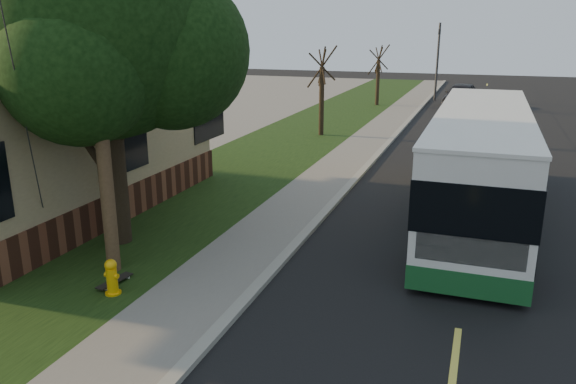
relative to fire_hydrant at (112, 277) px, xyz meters
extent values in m
plane|color=black|center=(2.60, 0.00, -0.43)|extent=(120.00, 120.00, 0.00)
cube|color=black|center=(6.60, 10.00, -0.43)|extent=(8.00, 80.00, 0.01)
cube|color=gray|center=(2.60, 10.00, -0.37)|extent=(0.25, 80.00, 0.12)
cube|color=slate|center=(1.60, 10.00, -0.39)|extent=(2.00, 80.00, 0.08)
cube|color=black|center=(-1.90, 10.00, -0.40)|extent=(5.00, 80.00, 0.07)
cube|color=slate|center=(-11.90, 10.00, -0.41)|extent=(15.00, 80.00, 0.04)
cylinder|color=#F2B10C|center=(0.00, 0.00, -0.09)|extent=(0.22, 0.22, 0.55)
sphere|color=#F2B10C|center=(0.00, 0.00, 0.26)|extent=(0.24, 0.24, 0.24)
cylinder|color=#F2B10C|center=(0.00, 0.00, 0.04)|extent=(0.30, 0.10, 0.10)
cylinder|color=#F2B10C|center=(0.00, 0.00, 0.04)|extent=(0.10, 0.18, 0.10)
cylinder|color=#F2B10C|center=(0.00, 0.00, -0.34)|extent=(0.32, 0.32, 0.04)
cylinder|color=#473321|center=(-0.70, 1.00, 4.14)|extent=(0.30, 0.30, 9.00)
cylinder|color=#2D2D30|center=(-1.60, -0.10, 3.37)|extent=(2.52, 3.21, 7.60)
cylinder|color=black|center=(-1.60, 2.50, 1.64)|extent=(0.56, 0.56, 4.00)
sphere|color=black|center=(-1.60, 2.50, 4.84)|extent=(5.20, 5.20, 5.20)
sphere|color=black|center=(-0.20, 3.10, 4.24)|extent=(3.60, 3.60, 3.60)
sphere|color=black|center=(-2.80, 2.10, 4.54)|extent=(3.80, 3.80, 3.80)
sphere|color=black|center=(-1.30, 1.20, 3.94)|extent=(3.20, 3.20, 3.20)
sphere|color=black|center=(-2.20, 3.90, 5.24)|extent=(3.40, 3.40, 3.40)
cylinder|color=black|center=(-0.90, 18.00, 1.29)|extent=(0.24, 0.24, 3.30)
cylinder|color=black|center=(-0.90, 18.00, 2.94)|extent=(1.38, 0.57, 2.01)
cylinder|color=black|center=(-0.90, 18.00, 2.94)|extent=(0.74, 1.21, 1.58)
cylinder|color=black|center=(-0.90, 18.00, 2.94)|extent=(0.65, 1.05, 1.95)
cylinder|color=black|center=(-0.90, 18.00, 2.94)|extent=(1.28, 0.53, 1.33)
cylinder|color=black|center=(-0.90, 18.00, 2.94)|extent=(0.75, 1.21, 1.70)
cylinder|color=black|center=(-0.40, 30.00, 1.15)|extent=(0.24, 0.24, 3.03)
cylinder|color=black|center=(-0.40, 30.00, 2.66)|extent=(1.38, 0.57, 2.01)
cylinder|color=black|center=(-0.40, 30.00, 2.66)|extent=(0.74, 1.21, 1.58)
cylinder|color=black|center=(-0.40, 30.00, 2.66)|extent=(0.65, 1.05, 1.95)
cylinder|color=black|center=(-0.40, 30.00, 2.66)|extent=(1.28, 0.53, 1.33)
cylinder|color=black|center=(-0.40, 30.00, 2.66)|extent=(0.75, 1.21, 1.70)
cylinder|color=#2D2D30|center=(3.10, 34.00, 2.32)|extent=(0.16, 0.16, 5.50)
imported|color=black|center=(3.10, 34.00, 4.07)|extent=(0.18, 0.22, 1.10)
cube|color=silver|center=(6.66, 7.58, 1.29)|extent=(2.33, 11.18, 2.51)
cube|color=#175225|center=(6.66, 7.58, -0.01)|extent=(2.35, 11.20, 0.51)
cube|color=black|center=(6.66, 7.58, 1.48)|extent=(2.37, 11.22, 1.02)
cube|color=black|center=(6.66, 2.02, 1.15)|extent=(2.03, 0.06, 1.49)
cube|color=yellow|center=(6.66, 2.03, 2.41)|extent=(1.49, 0.06, 0.33)
cube|color=#FFF2CC|center=(5.96, 2.01, 0.08)|extent=(0.23, 0.04, 0.14)
cube|color=#FFF2CC|center=(7.36, 2.01, 0.08)|extent=(0.23, 0.04, 0.14)
cube|color=silver|center=(6.66, 7.58, 2.57)|extent=(2.38, 11.23, 0.08)
cylinder|color=black|center=(5.50, 3.48, 0.00)|extent=(0.26, 0.86, 0.86)
cylinder|color=black|center=(7.83, 3.48, 0.00)|extent=(0.26, 0.86, 0.86)
cylinder|color=black|center=(5.50, 6.64, 0.00)|extent=(0.26, 0.86, 0.86)
cylinder|color=black|center=(7.83, 6.64, 0.00)|extent=(0.26, 0.86, 0.86)
cylinder|color=black|center=(5.50, 11.67, 0.00)|extent=(0.26, 0.86, 0.86)
cylinder|color=black|center=(7.83, 11.67, 0.00)|extent=(0.26, 0.86, 0.86)
cube|color=black|center=(-0.24, 0.38, -0.29)|extent=(0.34, 0.90, 0.02)
cylinder|color=silver|center=(-0.29, 0.08, -0.34)|extent=(0.20, 0.08, 0.05)
cylinder|color=silver|center=(-0.20, 0.69, -0.34)|extent=(0.20, 0.08, 0.05)
cube|color=black|center=(-4.50, 7.93, 0.16)|extent=(1.47, 1.26, 1.10)
cube|color=black|center=(-4.50, 7.93, 0.75)|extent=(1.53, 1.32, 0.07)
imported|color=black|center=(5.02, 31.38, 0.37)|extent=(2.37, 4.86, 1.60)
camera|label=1|loc=(6.69, -8.45, 4.76)|focal=35.00mm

